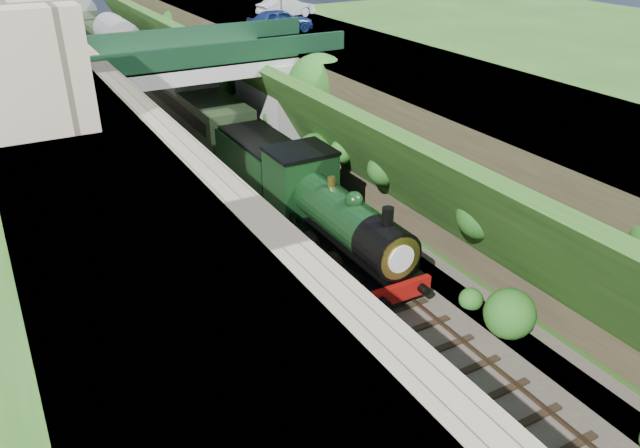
% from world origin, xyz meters
% --- Properties ---
extents(ground, '(160.00, 160.00, 0.00)m').
position_xyz_m(ground, '(0.00, 0.00, 0.00)').
color(ground, '#1E4714').
rests_on(ground, ground).
extents(trackbed, '(10.00, 90.00, 0.20)m').
position_xyz_m(trackbed, '(0.00, 20.00, 0.10)').
color(trackbed, '#473F38').
rests_on(trackbed, ground).
extents(retaining_wall, '(1.00, 90.00, 7.00)m').
position_xyz_m(retaining_wall, '(-5.50, 20.00, 3.50)').
color(retaining_wall, '#756B56').
rests_on(retaining_wall, ground).
extents(street_plateau_left, '(6.00, 90.00, 7.00)m').
position_xyz_m(street_plateau_left, '(-9.00, 20.00, 3.50)').
color(street_plateau_left, '#262628').
rests_on(street_plateau_left, ground).
extents(street_plateau_right, '(8.00, 90.00, 6.25)m').
position_xyz_m(street_plateau_right, '(9.50, 20.00, 3.12)').
color(street_plateau_right, '#262628').
rests_on(street_plateau_right, ground).
extents(embankment_slope, '(4.38, 91.48, 6.36)m').
position_xyz_m(embankment_slope, '(4.96, 20.75, 2.70)').
color(embankment_slope, '#1E4714').
rests_on(embankment_slope, ground).
extents(track_left, '(2.50, 90.00, 0.20)m').
position_xyz_m(track_left, '(-2.00, 20.00, 0.25)').
color(track_left, black).
rests_on(track_left, trackbed).
extents(track_right, '(2.50, 90.00, 0.20)m').
position_xyz_m(track_right, '(1.20, 20.00, 0.25)').
color(track_right, black).
rests_on(track_right, trackbed).
extents(road_bridge, '(16.00, 6.40, 7.25)m').
position_xyz_m(road_bridge, '(0.94, 24.00, 4.08)').
color(road_bridge, gray).
rests_on(road_bridge, ground).
extents(building_near, '(4.00, 8.00, 4.00)m').
position_xyz_m(building_near, '(-9.50, 14.00, 9.00)').
color(building_near, gray).
rests_on(building_near, street_plateau_left).
extents(tree, '(3.60, 3.80, 6.60)m').
position_xyz_m(tree, '(5.91, 19.33, 4.65)').
color(tree, black).
rests_on(tree, ground).
extents(car_blue, '(4.46, 1.87, 1.51)m').
position_xyz_m(car_blue, '(7.55, 27.61, 7.00)').
color(car_blue, navy).
rests_on(car_blue, street_plateau_right).
extents(car_silver, '(4.55, 2.05, 1.45)m').
position_xyz_m(car_silver, '(10.71, 33.13, 6.98)').
color(car_silver, '#B4B3B8').
rests_on(car_silver, street_plateau_right).
extents(locomotive, '(3.10, 10.22, 3.83)m').
position_xyz_m(locomotive, '(1.20, 9.61, 1.89)').
color(locomotive, black).
rests_on(locomotive, trackbed).
extents(tender, '(2.70, 6.00, 3.05)m').
position_xyz_m(tender, '(1.20, 16.97, 1.62)').
color(tender, black).
rests_on(tender, trackbed).
extents(coach_front, '(2.90, 18.00, 3.70)m').
position_xyz_m(coach_front, '(1.20, 29.57, 2.05)').
color(coach_front, black).
rests_on(coach_front, trackbed).
extents(coach_middle, '(2.90, 18.00, 3.70)m').
position_xyz_m(coach_middle, '(1.20, 48.37, 2.05)').
color(coach_middle, black).
rests_on(coach_middle, trackbed).
extents(coach_rear, '(2.90, 18.00, 3.70)m').
position_xyz_m(coach_rear, '(1.20, 67.17, 2.05)').
color(coach_rear, black).
rests_on(coach_rear, trackbed).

